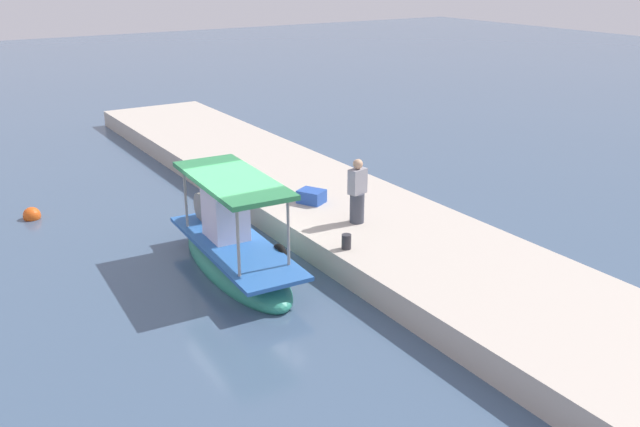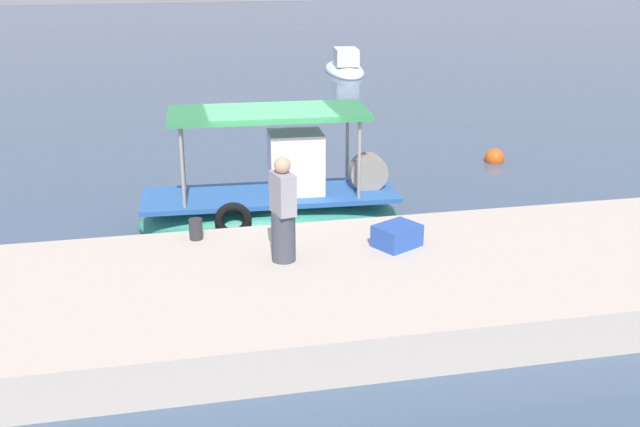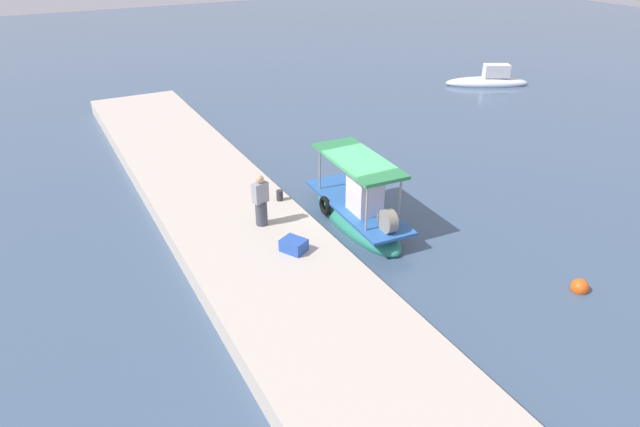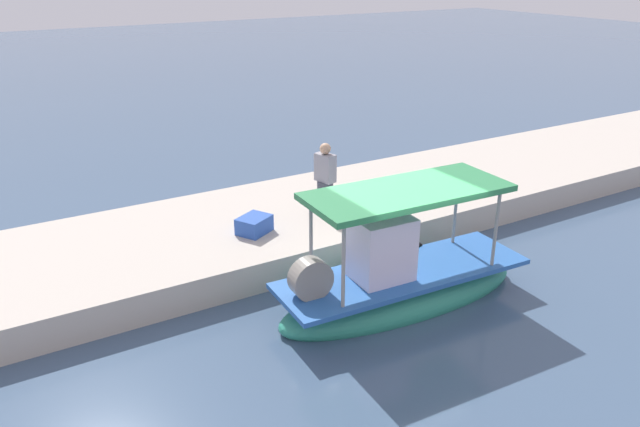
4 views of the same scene
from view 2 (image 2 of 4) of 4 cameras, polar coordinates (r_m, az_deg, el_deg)
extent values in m
plane|color=#405672|center=(16.36, -3.47, -1.08)|extent=(120.00, 120.00, 0.00)
cube|color=#BFB3A6|center=(12.64, -0.75, -5.80)|extent=(36.00, 4.62, 0.69)
ellipsoid|color=teal|center=(16.47, -3.64, -0.43)|extent=(5.56, 1.91, 0.98)
cube|color=#2C62B1|center=(16.29, -3.68, 1.35)|extent=(5.34, 1.90, 0.10)
cube|color=silver|center=(16.16, -1.79, 3.59)|extent=(1.14, 0.95, 1.37)
cylinder|color=gray|center=(16.90, 2.01, 4.93)|extent=(0.07, 0.07, 1.73)
cylinder|color=gray|center=(15.72, 2.88, 3.79)|extent=(0.07, 0.07, 1.73)
cylinder|color=gray|center=(16.59, -10.02, 4.36)|extent=(0.07, 0.07, 1.73)
cylinder|color=gray|center=(15.40, -10.03, 3.16)|extent=(0.07, 0.07, 1.73)
cube|color=#30874F|center=(15.83, -3.81, 7.34)|extent=(4.09, 1.84, 0.12)
torus|color=black|center=(15.50, -6.37, -0.49)|extent=(0.75, 0.22, 0.74)
cylinder|color=gray|center=(16.49, 3.53, 3.03)|extent=(0.82, 0.39, 0.80)
cylinder|color=#404450|center=(12.83, -2.68, -1.73)|extent=(0.48, 0.48, 0.83)
cube|color=#93939D|center=(12.58, -2.74, 1.47)|extent=(0.39, 0.55, 0.68)
sphere|color=tan|center=(12.44, -2.77, 3.56)|extent=(0.27, 0.27, 0.27)
cylinder|color=#2D2D33|center=(13.97, -9.07, -1.13)|extent=(0.24, 0.24, 0.37)
cube|color=#2950AD|center=(13.54, 5.65, -1.63)|extent=(0.92, 0.86, 0.39)
sphere|color=#E95617|center=(21.68, 12.63, 3.99)|extent=(0.52, 0.52, 0.52)
ellipsoid|color=silver|center=(35.74, 1.80, 10.42)|extent=(2.08, 4.76, 0.62)
cube|color=silver|center=(35.18, 1.93, 11.39)|extent=(1.11, 1.47, 0.73)
camera|label=1|loc=(25.24, -43.98, 18.22)|focal=38.57mm
camera|label=3|loc=(18.60, 64.65, 21.56)|focal=31.42mm
camera|label=4|loc=(25.74, 9.82, 21.04)|focal=34.94mm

